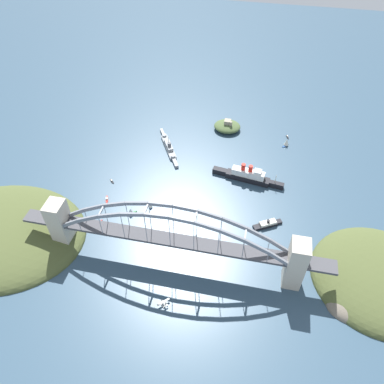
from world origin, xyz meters
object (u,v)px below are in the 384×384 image
seaplane_taxiing_near_bridge (164,303)px  small_boat_5 (99,224)px  small_boat_0 (107,199)px  small_boat_6 (112,181)px  ocean_liner (248,176)px  small_boat_2 (287,142)px  harbor_arch_bridge (172,241)px  naval_cruiser (169,147)px  harbor_ferry_steamer (267,224)px  fort_island_mid_harbor (227,126)px  small_boat_7 (131,211)px  small_boat_4 (196,237)px  channel_marker_buoy (144,235)px  small_boat_3 (287,137)px  small_boat_1 (150,205)px

seaplane_taxiing_near_bridge → small_boat_5: seaplane_taxiing_near_bridge is taller
seaplane_taxiing_near_bridge → small_boat_0: 134.86m
small_boat_6 → ocean_liner: bearing=13.0°
small_boat_2 → harbor_arch_bridge: bearing=-116.1°
ocean_liner → small_boat_0: (-138.82, -60.01, -5.49)m
naval_cruiser → small_boat_5: naval_cruiser is taller
harbor_arch_bridge → harbor_ferry_steamer: harbor_arch_bridge is taller
fort_island_mid_harbor → seaplane_taxiing_near_bridge: 251.88m
small_boat_0 → small_boat_6: 27.41m
harbor_ferry_steamer → harbor_arch_bridge: bearing=-143.9°
small_boat_7 → harbor_arch_bridge: bearing=-39.2°
small_boat_4 → channel_marker_buoy: 48.62m
ocean_liner → channel_marker_buoy: ocean_liner is taller
small_boat_0 → small_boat_7: bearing=-24.4°
small_boat_5 → channel_marker_buoy: bearing=-5.3°
small_boat_4 → harbor_ferry_steamer: bearing=25.8°
small_boat_7 → channel_marker_buoy: (21.20, -23.71, -3.38)m
ocean_liner → small_boat_0: size_ratio=7.35×
harbor_ferry_steamer → seaplane_taxiing_near_bridge: size_ratio=3.06×
harbor_arch_bridge → small_boat_3: (94.20, 206.86, -27.00)m
harbor_ferry_steamer → small_boat_7: (-133.45, -13.25, 2.18)m
small_boat_0 → small_boat_6: bearing=100.0°
small_boat_0 → small_boat_7: size_ratio=1.10×
ocean_liner → channel_marker_buoy: bearing=-131.4°
naval_cruiser → harbor_ferry_steamer: naval_cruiser is taller
harbor_arch_bridge → small_boat_4: 38.73m
small_boat_6 → small_boat_7: (35.94, -41.14, 3.71)m
seaplane_taxiing_near_bridge → small_boat_4: 71.08m
ocean_liner → seaplane_taxiing_near_bridge: bearing=-107.3°
ocean_liner → naval_cruiser: ocean_liner is taller
naval_cruiser → fort_island_mid_harbor: naval_cruiser is taller
small_boat_0 → small_boat_1: small_boat_1 is taller
channel_marker_buoy → small_boat_5: bearing=174.7°
harbor_arch_bridge → small_boat_7: bearing=140.8°
harbor_arch_bridge → naval_cruiser: harbor_arch_bridge is taller
fort_island_mid_harbor → small_boat_6: 163.95m
small_boat_4 → ocean_liner: bearing=67.4°
harbor_arch_bridge → small_boat_1: harbor_arch_bridge is taller
seaplane_taxiing_near_bridge → small_boat_0: bearing=131.0°
harbor_ferry_steamer → small_boat_3: harbor_ferry_steamer is taller
seaplane_taxiing_near_bridge → small_boat_5: (-82.83, 68.31, -1.21)m
small_boat_2 → small_boat_5: 238.69m
harbor_arch_bridge → small_boat_5: bearing=162.7°
harbor_arch_bridge → small_boat_7: harbor_arch_bridge is taller
small_boat_4 → seaplane_taxiing_near_bridge: bearing=-99.8°
small_boat_6 → fort_island_mid_harbor: bearing=48.4°
small_boat_0 → small_boat_3: (179.77, 148.38, 0.07)m
seaplane_taxiing_near_bridge → small_boat_3: (91.36, 250.21, -1.23)m
small_boat_6 → small_boat_1: bearing=-28.4°
fort_island_mid_harbor → small_boat_0: 182.24m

